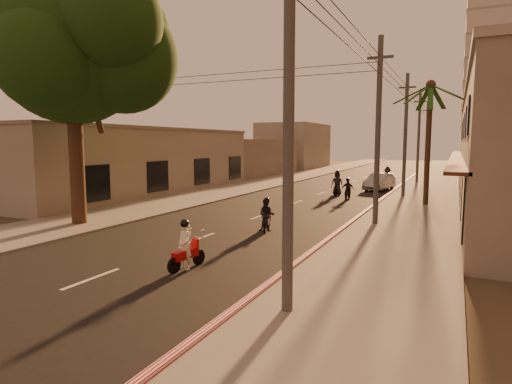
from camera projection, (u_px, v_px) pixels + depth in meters
ground at (172, 249)px, 16.28m from camera, size 160.00×160.00×0.00m
road at (322, 193)px, 34.27m from camera, size 10.00×140.00×0.02m
sidewalk_right at (422, 198)px, 31.11m from camera, size 5.00×140.00×0.12m
sidewalk_left at (239, 188)px, 37.42m from camera, size 5.00×140.00×0.12m
curb_stripe at (376, 204)px, 27.62m from camera, size 0.20×60.00×0.20m
left_building at (133, 161)px, 34.46m from camera, size 8.20×24.20×5.20m
distant_tower at (512, 69)px, 58.33m from camera, size 12.10×12.10×28.00m
broadleaf_tree at (80, 47)px, 20.02m from camera, size 9.60×8.70×12.10m
palm_tree at (431, 92)px, 26.49m from camera, size 5.00×5.00×8.20m
utility_poles at (406, 108)px, 30.92m from camera, size 1.20×48.26×9.00m
filler_right at (497, 151)px, 50.54m from camera, size 8.00×14.00×6.00m
filler_left_near at (244, 158)px, 52.51m from camera, size 8.00×14.00×4.40m
filler_left_far at (294, 146)px, 68.56m from camera, size 8.00×14.00×7.00m
scooter_red at (186, 247)px, 13.58m from camera, size 0.73×1.66×1.64m
scooter_mid_a at (267, 216)px, 19.47m from camera, size 1.02×1.58×1.58m
scooter_mid_b at (348, 190)px, 30.31m from camera, size 0.89×1.60×1.57m
scooter_far_a at (337, 184)px, 32.72m from camera, size 1.03×1.97×1.95m
scooter_far_b at (387, 178)px, 37.85m from camera, size 1.24×1.98×1.95m
parked_car at (380, 182)px, 36.31m from camera, size 2.85×4.84×1.44m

